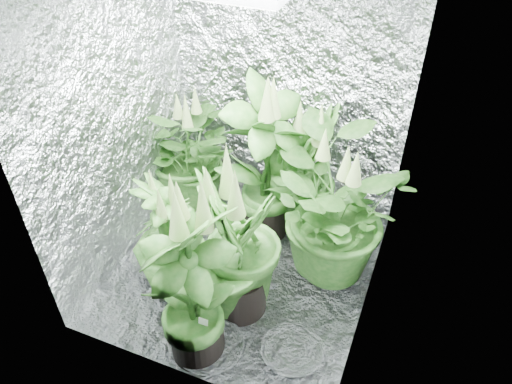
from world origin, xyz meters
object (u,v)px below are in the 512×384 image
object	(u,v)px
plant_b	(266,165)
circulation_fan	(353,237)
plant_a	(190,152)
plant_c	(305,172)
plant_e	(330,215)
plant_g	(238,248)
plant_d	(169,241)
plant_f	(191,288)

from	to	relation	value
plant_b	circulation_fan	xyz separation A→B (m)	(0.63, 0.02, -0.44)
plant_a	circulation_fan	distance (m)	1.30
plant_c	plant_e	xyz separation A→B (m)	(0.29, -0.39, 0.03)
plant_c	plant_g	xyz separation A→B (m)	(-0.11, -0.86, 0.04)
plant_d	circulation_fan	world-z (taller)	plant_d
plant_a	plant_f	xyz separation A→B (m)	(0.64, -1.18, 0.09)
plant_a	plant_c	xyz separation A→B (m)	(0.85, 0.06, 0.02)
plant_b	plant_g	size ratio (longest dim) A/B	1.13
plant_a	plant_g	bearing A→B (deg)	-47.58
plant_d	plant_b	bearing A→B (deg)	63.72
plant_e	plant_f	size ratio (longest dim) A/B	0.90
plant_b	plant_e	bearing A→B (deg)	-23.54
plant_g	plant_a	bearing A→B (deg)	132.42
plant_d	circulation_fan	bearing A→B (deg)	36.57
plant_f	circulation_fan	size ratio (longest dim) A/B	3.55
plant_e	circulation_fan	size ratio (longest dim) A/B	3.21
plant_d	plant_e	xyz separation A→B (m)	(0.84, 0.48, 0.10)
plant_a	plant_f	bearing A→B (deg)	-61.39
plant_e	plant_f	xyz separation A→B (m)	(-0.49, -0.84, 0.04)
plant_a	plant_g	distance (m)	1.09
plant_e	plant_g	size ratio (longest dim) A/B	0.95
plant_b	plant_g	distance (m)	0.70
plant_b	plant_c	size ratio (longest dim) A/B	1.22
plant_a	plant_f	distance (m)	1.34
plant_c	plant_d	world-z (taller)	plant_c
plant_g	plant_f	bearing A→B (deg)	-104.00
plant_e	plant_g	xyz separation A→B (m)	(-0.40, -0.47, 0.01)
plant_e	circulation_fan	distance (m)	0.45
plant_b	plant_e	size ratio (longest dim) A/B	1.20
plant_e	plant_g	world-z (taller)	plant_g
plant_c	plant_e	world-z (taller)	plant_e
plant_a	plant_b	xyz separation A→B (m)	(0.63, -0.12, 0.14)
plant_g	circulation_fan	xyz separation A→B (m)	(0.52, 0.71, -0.36)
plant_b	plant_d	bearing A→B (deg)	-116.28
plant_a	plant_d	world-z (taller)	plant_a
plant_f	circulation_fan	world-z (taller)	plant_f
plant_a	plant_e	world-z (taller)	plant_e
circulation_fan	plant_a	bearing A→B (deg)	-159.59
plant_f	plant_g	bearing A→B (deg)	76.00
plant_b	circulation_fan	bearing A→B (deg)	2.21
plant_e	plant_f	distance (m)	0.97
plant_f	plant_g	size ratio (longest dim) A/B	1.05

